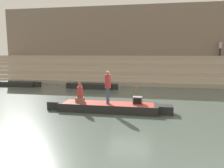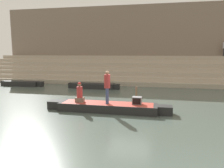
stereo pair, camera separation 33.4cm
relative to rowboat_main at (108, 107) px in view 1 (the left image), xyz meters
The scene contains 11 objects.
ground_plane 1.39m from the rowboat_main, 35.35° to the left, with size 120.00×120.00×0.00m, color #47544C.
ghat_steps 12.31m from the rowboat_main, 84.78° to the left, with size 36.00×4.88×2.85m.
back_wall 15.15m from the rowboat_main, 85.61° to the left, with size 34.20×1.28×8.56m.
rowboat_main is the anchor object (origin of this frame).
person_standing 1.27m from the rowboat_main, 84.68° to the right, with size 0.33×0.33×1.81m.
person_rowing 1.75m from the rowboat_main, behind, with size 0.46×0.36×1.14m.
tv_set 1.67m from the rowboat_main, ahead, with size 0.51×0.42×0.40m.
moored_boat_shore 7.79m from the rowboat_main, 112.22° to the left, with size 4.73×1.00×0.46m.
moored_boat_distant 12.50m from the rowboat_main, 144.63° to the left, with size 4.36×1.00×0.46m.
mooring_post 2.41m from the rowboat_main, 54.00° to the left, with size 0.12×0.12×1.12m, color brown.
person_on_steps 16.97m from the rowboat_main, 55.24° to the left, with size 0.32×0.32×1.66m.
Camera 1 is at (1.21, -12.37, 3.26)m, focal length 35.00 mm.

